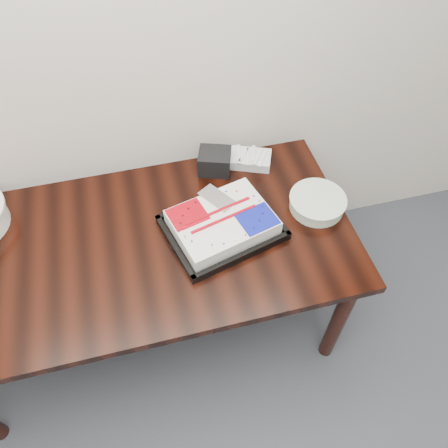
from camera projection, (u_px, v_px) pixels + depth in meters
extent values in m
plane|color=silver|center=(99.00, 47.00, 1.66)|extent=(5.00, 0.00, 5.00)
cube|color=black|center=(141.00, 246.00, 1.84)|extent=(1.80, 0.90, 0.04)
cylinder|color=black|center=(339.00, 320.00, 2.04)|extent=(0.07, 0.07, 0.71)
cylinder|color=black|center=(286.00, 204.00, 2.48)|extent=(0.07, 0.07, 0.71)
cube|color=black|center=(222.00, 229.00, 1.86)|extent=(0.54, 0.47, 0.02)
cube|color=white|center=(222.00, 222.00, 1.82)|extent=(0.46, 0.39, 0.07)
cube|color=#9B0310|center=(190.00, 208.00, 1.82)|extent=(0.18, 0.16, 0.00)
cube|color=#0D1598|center=(256.00, 226.00, 1.76)|extent=(0.18, 0.16, 0.00)
cube|color=silver|center=(223.00, 198.00, 1.86)|extent=(0.15, 0.18, 0.00)
cylinder|color=white|center=(317.00, 203.00, 1.93)|extent=(0.24, 0.24, 0.05)
cylinder|color=white|center=(318.00, 199.00, 1.90)|extent=(0.25, 0.25, 0.01)
cube|color=silver|center=(250.00, 159.00, 2.11)|extent=(0.23, 0.19, 0.05)
cube|color=black|center=(215.00, 161.00, 2.06)|extent=(0.18, 0.17, 0.11)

